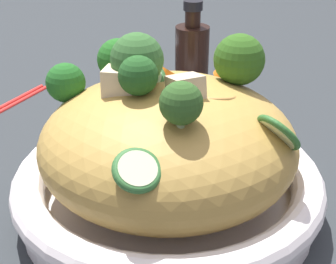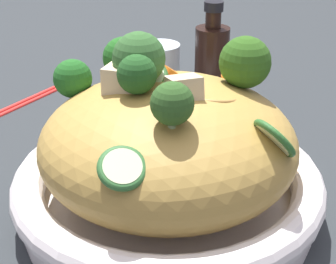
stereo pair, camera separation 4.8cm
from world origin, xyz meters
TOP-DOWN VIEW (x-y plane):
  - ground_plane at (0.00, 0.00)m, footprint 3.00×3.00m
  - serving_bowl at (0.00, 0.00)m, footprint 0.31×0.31m
  - noodle_heap at (0.00, -0.00)m, footprint 0.25×0.25m
  - broccoli_florets at (0.01, 0.02)m, footprint 0.18×0.20m
  - carrot_coins at (0.03, 0.02)m, footprint 0.13×0.06m
  - zucchini_slices at (-0.02, -0.03)m, footprint 0.17×0.19m
  - chicken_chunks at (-0.02, 0.01)m, footprint 0.06×0.09m
  - soy_sauce_bottle at (0.21, 0.13)m, footprint 0.05×0.05m
  - drinking_glass at (0.19, 0.21)m, footprint 0.06×0.06m

SIDE VIEW (x-z plane):
  - ground_plane at x=0.00m, z-range 0.00..0.00m
  - serving_bowl at x=0.00m, z-range 0.00..0.05m
  - drinking_glass at x=0.19m, z-range 0.00..0.09m
  - soy_sauce_bottle at x=0.21m, z-range -0.01..0.15m
  - noodle_heap at x=0.00m, z-range 0.02..0.14m
  - zucchini_slices at x=-0.02m, z-range 0.09..0.15m
  - carrot_coins at x=0.03m, z-range 0.11..0.15m
  - chicken_chunks at x=-0.02m, z-range 0.12..0.15m
  - broccoli_florets at x=0.01m, z-range 0.10..0.19m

